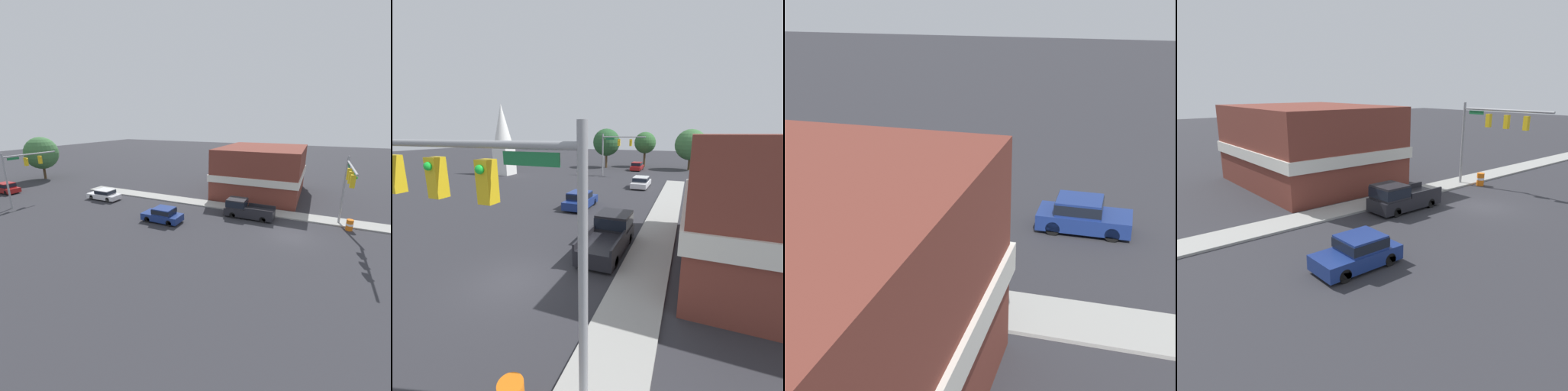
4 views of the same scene
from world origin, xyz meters
TOP-DOWN VIEW (x-y plane):
  - ground_plane at (0.00, 0.00)m, footprint 200.00×200.00m
  - car_lead at (-1.86, 12.72)m, footprint 1.95×4.25m
  - pickup_truck_parked at (3.26, 5.25)m, footprint 2.08×5.32m

SIDE VIEW (x-z plane):
  - ground_plane at x=0.00m, z-range 0.00..0.00m
  - car_lead at x=-1.86m, z-range 0.03..1.59m
  - pickup_truck_parked at x=3.26m, z-range -0.02..1.95m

